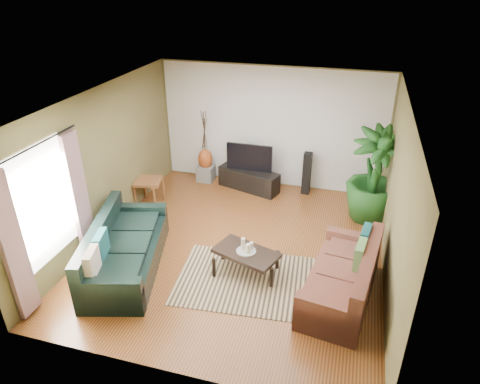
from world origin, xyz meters
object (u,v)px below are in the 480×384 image
(side_table, at_px, (149,192))
(potted_plant, at_px, (375,176))
(sofa_left, at_px, (126,246))
(speaker_right, at_px, (307,173))
(coffee_table, at_px, (246,262))
(pedestal, at_px, (206,173))
(speaker_left, at_px, (237,167))
(tv_stand, at_px, (249,180))
(vase, at_px, (205,159))
(television, at_px, (249,157))
(sofa_right, at_px, (342,273))

(side_table, bearing_deg, potted_plant, 7.97)
(sofa_left, distance_m, speaker_right, 4.29)
(coffee_table, height_order, pedestal, coffee_table)
(speaker_left, relative_size, side_table, 1.60)
(speaker_left, relative_size, potted_plant, 0.47)
(sofa_left, height_order, coffee_table, sofa_left)
(sofa_left, distance_m, potted_plant, 4.76)
(tv_stand, bearing_deg, speaker_right, 24.77)
(sofa_left, height_order, vase, sofa_left)
(coffee_table, xyz_separation_m, speaker_left, (-1.03, 3.10, 0.23))
(vase, bearing_deg, television, -7.41)
(speaker_right, distance_m, side_table, 3.42)
(coffee_table, distance_m, pedestal, 3.58)
(television, distance_m, speaker_right, 1.31)
(sofa_right, height_order, television, television)
(speaker_right, bearing_deg, speaker_left, -178.06)
(sofa_right, relative_size, potted_plant, 1.05)
(pedestal, xyz_separation_m, vase, (0.00, 0.00, 0.35))
(pedestal, bearing_deg, sofa_right, -44.51)
(tv_stand, bearing_deg, sofa_right, -36.78)
(speaker_left, xyz_separation_m, vase, (-0.77, 0.00, 0.10))
(sofa_right, height_order, coffee_table, sofa_right)
(coffee_table, height_order, potted_plant, potted_plant)
(tv_stand, xyz_separation_m, speaker_left, (-0.32, 0.16, 0.21))
(sofa_right, height_order, side_table, sofa_right)
(sofa_right, relative_size, side_table, 3.56)
(sofa_left, height_order, potted_plant, potted_plant)
(sofa_right, bearing_deg, television, -136.12)
(potted_plant, height_order, pedestal, potted_plant)
(sofa_right, relative_size, vase, 4.13)
(tv_stand, xyz_separation_m, pedestal, (-1.09, 0.16, -0.05))
(television, bearing_deg, sofa_left, -109.89)
(potted_plant, xyz_separation_m, vase, (-3.73, 0.75, -0.40))
(speaker_left, relative_size, speaker_right, 0.93)
(coffee_table, bearing_deg, vase, 139.31)
(sofa_left, xyz_separation_m, coffee_table, (1.93, 0.40, -0.21))
(sofa_left, relative_size, coffee_table, 2.25)
(television, xyz_separation_m, speaker_left, (-0.32, 0.14, -0.32))
(potted_plant, bearing_deg, side_table, -172.03)
(side_table, bearing_deg, speaker_left, 41.69)
(sofa_left, distance_m, side_table, 2.22)
(sofa_left, relative_size, side_table, 4.20)
(sofa_left, distance_m, sofa_right, 3.45)
(tv_stand, distance_m, television, 0.53)
(sofa_right, bearing_deg, speaker_right, -155.18)
(speaker_left, bearing_deg, coffee_table, -54.46)
(speaker_left, height_order, speaker_right, speaker_right)
(sofa_left, xyz_separation_m, potted_plant, (3.85, 2.75, 0.51))
(sofa_right, bearing_deg, tv_stand, -135.94)
(sofa_left, distance_m, speaker_left, 3.61)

